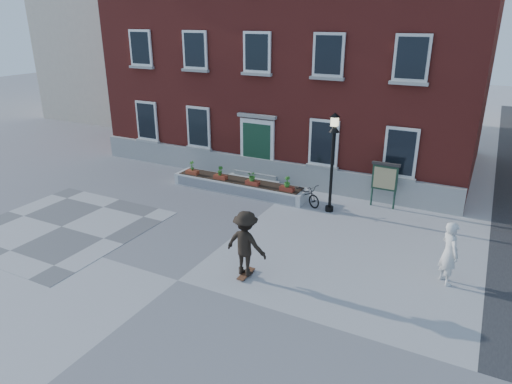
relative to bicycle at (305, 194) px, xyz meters
The scene contains 10 objects.
ground 7.29m from the bicycle, 98.68° to the right, with size 100.00×100.00×0.00m, color #A1A1A4.
checker_patch 9.43m from the bicycle, 138.90° to the right, with size 6.00×6.00×0.01m, color #5B5B5E.
distant_building 23.78m from the bicycle, 146.15° to the left, with size 10.00×12.00×13.00m, color beige.
bicycle is the anchor object (origin of this frame).
bystander 6.91m from the bicycle, 32.24° to the right, with size 0.70×0.46×1.91m, color silver.
brick_building 9.48m from the bicycle, 114.54° to the left, with size 18.40×10.85×12.60m.
planter_assembly 3.09m from the bicycle, behind, with size 6.20×1.12×1.15m.
lamp_post 2.40m from the bicycle, 12.18° to the right, with size 0.40×0.40×3.93m.
notice_board 3.23m from the bicycle, 21.16° to the left, with size 1.10×0.16×1.87m.
skateboarder 6.08m from the bicycle, 84.86° to the right, with size 1.32×0.81×2.07m.
Camera 1 is at (7.35, -9.16, 7.19)m, focal length 32.00 mm.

